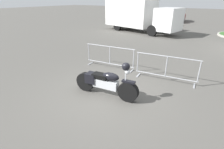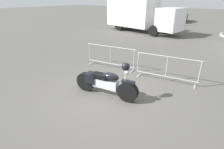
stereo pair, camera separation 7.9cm
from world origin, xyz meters
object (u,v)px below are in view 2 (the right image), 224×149
object	(u,v)px
parked_car_maroon	(180,16)
crowd_barrier_far	(167,68)
pedestrian	(171,18)
crowd_barrier_near	(111,57)
box_truck	(139,15)
parked_car_silver	(140,14)
motorcycle	(106,82)
parked_car_white	(158,16)

from	to	relation	value
parked_car_maroon	crowd_barrier_far	bearing A→B (deg)	-172.75
pedestrian	crowd_barrier_near	bearing A→B (deg)	-72.23
box_truck	parked_car_silver	size ratio (longest dim) A/B	1.87
box_truck	pedestrian	xyz separation A→B (m)	(1.70, 5.18, -0.72)
box_truck	pedestrian	bearing A→B (deg)	83.83
motorcycle	crowd_barrier_far	xyz separation A→B (m)	(1.37, 2.31, 0.05)
crowd_barrier_near	crowd_barrier_far	xyz separation A→B (m)	(2.74, 0.00, 0.00)
box_truck	pedestrian	size ratio (longest dim) A/B	4.73
crowd_barrier_near	parked_car_silver	size ratio (longest dim) A/B	0.59
pedestrian	parked_car_maroon	bearing A→B (deg)	104.46
box_truck	parked_car_maroon	world-z (taller)	box_truck
parked_car_maroon	parked_car_silver	bearing A→B (deg)	83.87
crowd_barrier_near	parked_car_maroon	distance (m)	20.29
crowd_barrier_far	pedestrian	bearing A→B (deg)	106.21
motorcycle	parked_car_silver	xyz separation A→B (m)	(-9.43, 22.56, 0.20)
crowd_barrier_near	parked_car_silver	distance (m)	21.80
parked_car_silver	parked_car_white	size ratio (longest dim) A/B	1.01
parked_car_maroon	pedestrian	xyz separation A→B (m)	(0.26, -5.14, 0.19)
motorcycle	crowd_barrier_far	bearing A→B (deg)	52.92
parked_car_white	parked_car_maroon	distance (m)	3.09
motorcycle	parked_car_white	size ratio (longest dim) A/B	0.56
motorcycle	box_truck	distance (m)	13.11
parked_car_white	box_truck	bearing A→B (deg)	-176.43
box_truck	parked_car_white	distance (m)	10.29
motorcycle	parked_car_maroon	xyz separation A→B (m)	(-3.27, 22.51, 0.22)
motorcycle	crowd_barrier_far	distance (m)	2.69
motorcycle	crowd_barrier_far	size ratio (longest dim) A/B	0.95
motorcycle	parked_car_silver	size ratio (longest dim) A/B	0.55
motorcycle	parked_car_white	distance (m)	23.19
crowd_barrier_far	parked_car_white	distance (m)	21.43
parked_car_maroon	pedestrian	world-z (taller)	pedestrian
crowd_barrier_far	parked_car_white	bearing A→B (deg)	111.12
parked_car_maroon	parked_car_white	bearing A→B (deg)	88.20
motorcycle	box_truck	xyz separation A→B (m)	(-4.70, 12.19, 1.12)
box_truck	parked_car_silver	bearing A→B (deg)	126.49
crowd_barrier_near	parked_car_maroon	world-z (taller)	parked_car_maroon
crowd_barrier_far	parked_car_maroon	bearing A→B (deg)	102.93
parked_car_silver	parked_car_maroon	size ratio (longest dim) A/B	0.97
motorcycle	parked_car_maroon	world-z (taller)	parked_car_maroon
crowd_barrier_near	parked_car_silver	xyz separation A→B (m)	(-8.06, 20.25, 0.15)
motorcycle	crowd_barrier_near	bearing A→B (deg)	114.28
crowd_barrier_far	parked_car_white	size ratio (longest dim) A/B	0.60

